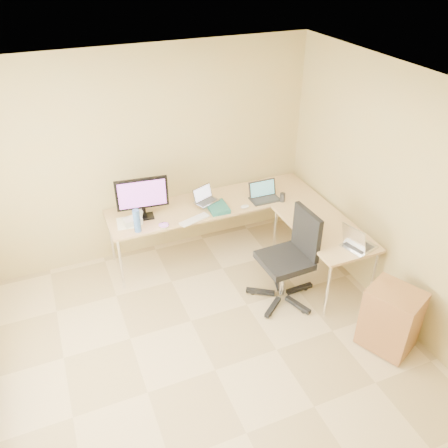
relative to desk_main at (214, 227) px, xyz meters
name	(u,v)px	position (x,y,z in m)	size (l,w,h in m)	color
floor	(215,370)	(-0.72, -1.85, -0.36)	(4.50, 4.50, 0.00)	tan
ceiling	(211,109)	(-0.72, -1.85, 2.24)	(4.50, 4.50, 0.00)	white
wall_back	(145,158)	(-0.72, 0.40, 0.93)	(4.50, 4.50, 0.00)	tan
wall_right	(416,213)	(1.38, -1.85, 0.93)	(4.50, 4.50, 0.00)	tan
desk_main	(214,227)	(0.00, 0.00, 0.00)	(2.65, 0.70, 0.73)	tan
desk_return	(321,252)	(0.98, -1.00, 0.00)	(0.70, 1.30, 0.73)	tan
monitor	(142,198)	(-0.89, -0.01, 0.62)	(0.60, 0.19, 0.52)	black
book_stack	(218,207)	(-0.01, -0.17, 0.39)	(0.23, 0.31, 0.05)	#1A554A
laptop_center	(206,195)	(-0.11, -0.04, 0.51)	(0.29, 0.22, 0.19)	#A6A4AE
laptop_black	(265,192)	(0.62, -0.18, 0.48)	(0.36, 0.27, 0.23)	black
keyboard	(194,220)	(-0.36, -0.30, 0.37)	(0.38, 0.11, 0.02)	white
mouse	(245,207)	(0.30, -0.27, 0.38)	(0.11, 0.07, 0.04)	silver
mug	(139,216)	(-0.96, -0.03, 0.42)	(0.11, 0.11, 0.11)	white
cd_stack	(164,226)	(-0.73, -0.30, 0.38)	(0.12, 0.12, 0.03)	white
water_bottle	(137,221)	(-1.03, -0.27, 0.50)	(0.08, 0.08, 0.28)	#3D66A9
papers	(125,223)	(-1.13, -0.05, 0.37)	(0.19, 0.27, 0.01)	white
white_box	(133,221)	(-1.05, -0.09, 0.40)	(0.20, 0.15, 0.07)	beige
desk_fan	(139,201)	(-0.90, 0.20, 0.48)	(0.19, 0.19, 0.24)	silver
black_cup	(282,197)	(0.80, -0.30, 0.42)	(0.07, 0.07, 0.11)	#262626
laptop_return	(361,237)	(1.09, -1.48, 0.49)	(0.29, 0.37, 0.25)	silver
office_chair	(284,263)	(0.37, -1.17, 0.14)	(0.67, 0.67, 1.11)	black
cabinet	(391,319)	(1.01, -2.21, -0.01)	(0.40, 0.50, 0.69)	#9C5739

